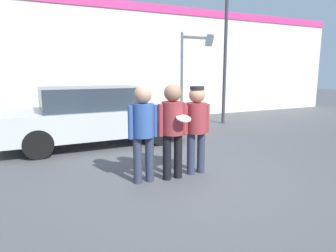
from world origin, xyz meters
TOP-DOWN VIEW (x-y plane):
  - ground_plane at (0.00, 0.00)m, footprint 56.00×56.00m
  - storefront_building at (0.00, 6.84)m, footprint 24.00×0.22m
  - person_left at (-0.75, 0.11)m, footprint 0.54×0.37m
  - person_middle_with_frisbee at (-0.22, 0.04)m, footprint 0.55×0.58m
  - person_right at (0.30, 0.11)m, footprint 0.55×0.38m
  - parked_car_near at (-0.89, 3.29)m, footprint 4.74×1.93m
  - street_lamp at (4.45, 4.54)m, footprint 1.59×0.35m

SIDE VIEW (x-z plane):
  - ground_plane at x=0.00m, z-range 0.00..0.00m
  - parked_car_near at x=-0.89m, z-range 0.01..1.51m
  - person_right at x=0.30m, z-range 0.17..1.81m
  - person_left at x=-0.75m, z-range 0.16..1.84m
  - person_middle_with_frisbee at x=-0.22m, z-range 0.17..1.86m
  - storefront_building at x=0.00m, z-range 0.03..4.53m
  - street_lamp at x=4.45m, z-range 0.69..6.38m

